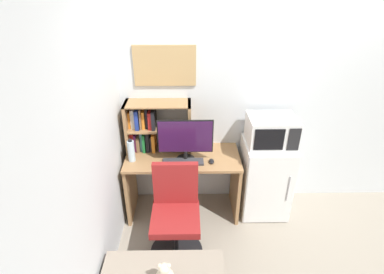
{
  "coord_description": "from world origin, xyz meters",
  "views": [
    {
      "loc": [
        -0.88,
        -3.04,
        2.47
      ],
      "look_at": [
        -0.84,
        -0.32,
        1.0
      ],
      "focal_mm": 28.1,
      "sensor_mm": 36.0,
      "label": 1
    }
  ],
  "objects_px": {
    "keyboard": "(183,162)",
    "mini_fridge": "(265,178)",
    "hutch_bookshelf": "(150,126)",
    "monitor": "(185,139)",
    "microwave": "(271,131)",
    "desk_chair": "(176,218)",
    "computer_mouse": "(212,161)",
    "water_bottle": "(131,151)",
    "wall_corkboard": "(165,66)"
  },
  "relations": [
    {
      "from": "keyboard",
      "to": "mini_fridge",
      "type": "height_order",
      "value": "mini_fridge"
    },
    {
      "from": "monitor",
      "to": "microwave",
      "type": "relative_size",
      "value": 1.16
    },
    {
      "from": "monitor",
      "to": "computer_mouse",
      "type": "bearing_deg",
      "value": -11.7
    },
    {
      "from": "computer_mouse",
      "to": "desk_chair",
      "type": "bearing_deg",
      "value": -129.2
    },
    {
      "from": "mini_fridge",
      "to": "desk_chair",
      "type": "distance_m",
      "value": 1.15
    },
    {
      "from": "hutch_bookshelf",
      "to": "computer_mouse",
      "type": "xyz_separation_m",
      "value": [
        0.65,
        -0.29,
        -0.26
      ]
    },
    {
      "from": "microwave",
      "to": "desk_chair",
      "type": "bearing_deg",
      "value": -149.11
    },
    {
      "from": "computer_mouse",
      "to": "mini_fridge",
      "type": "distance_m",
      "value": 0.72
    },
    {
      "from": "monitor",
      "to": "mini_fridge",
      "type": "height_order",
      "value": "monitor"
    },
    {
      "from": "keyboard",
      "to": "wall_corkboard",
      "type": "bearing_deg",
      "value": 113.91
    },
    {
      "from": "monitor",
      "to": "mini_fridge",
      "type": "xyz_separation_m",
      "value": [
        0.9,
        0.09,
        -0.56
      ]
    },
    {
      "from": "computer_mouse",
      "to": "water_bottle",
      "type": "xyz_separation_m",
      "value": [
        -0.83,
        0.05,
        0.1
      ]
    },
    {
      "from": "hutch_bookshelf",
      "to": "wall_corkboard",
      "type": "relative_size",
      "value": 1.1
    },
    {
      "from": "water_bottle",
      "to": "desk_chair",
      "type": "height_order",
      "value": "water_bottle"
    },
    {
      "from": "monitor",
      "to": "microwave",
      "type": "distance_m",
      "value": 0.9
    },
    {
      "from": "keyboard",
      "to": "monitor",
      "type": "bearing_deg",
      "value": 65.52
    },
    {
      "from": "mini_fridge",
      "to": "wall_corkboard",
      "type": "bearing_deg",
      "value": 166.61
    },
    {
      "from": "computer_mouse",
      "to": "wall_corkboard",
      "type": "distance_m",
      "value": 1.09
    },
    {
      "from": "hutch_bookshelf",
      "to": "wall_corkboard",
      "type": "distance_m",
      "value": 0.66
    },
    {
      "from": "monitor",
      "to": "wall_corkboard",
      "type": "height_order",
      "value": "wall_corkboard"
    },
    {
      "from": "keyboard",
      "to": "mini_fridge",
      "type": "bearing_deg",
      "value": 8.75
    },
    {
      "from": "monitor",
      "to": "computer_mouse",
      "type": "xyz_separation_m",
      "value": [
        0.27,
        -0.06,
        -0.24
      ]
    },
    {
      "from": "monitor",
      "to": "water_bottle",
      "type": "bearing_deg",
      "value": -179.32
    },
    {
      "from": "computer_mouse",
      "to": "water_bottle",
      "type": "relative_size",
      "value": 0.38
    },
    {
      "from": "hutch_bookshelf",
      "to": "computer_mouse",
      "type": "distance_m",
      "value": 0.76
    },
    {
      "from": "hutch_bookshelf",
      "to": "keyboard",
      "type": "distance_m",
      "value": 0.54
    },
    {
      "from": "mini_fridge",
      "to": "hutch_bookshelf",
      "type": "bearing_deg",
      "value": 173.3
    },
    {
      "from": "microwave",
      "to": "monitor",
      "type": "bearing_deg",
      "value": -174.32
    },
    {
      "from": "monitor",
      "to": "computer_mouse",
      "type": "distance_m",
      "value": 0.37
    },
    {
      "from": "mini_fridge",
      "to": "keyboard",
      "type": "bearing_deg",
      "value": -171.25
    },
    {
      "from": "wall_corkboard",
      "to": "keyboard",
      "type": "bearing_deg",
      "value": -66.09
    },
    {
      "from": "hutch_bookshelf",
      "to": "mini_fridge",
      "type": "bearing_deg",
      "value": -6.7
    },
    {
      "from": "desk_chair",
      "to": "microwave",
      "type": "bearing_deg",
      "value": 30.89
    },
    {
      "from": "hutch_bookshelf",
      "to": "monitor",
      "type": "bearing_deg",
      "value": -31.55
    },
    {
      "from": "keyboard",
      "to": "wall_corkboard",
      "type": "distance_m",
      "value": 1.0
    },
    {
      "from": "hutch_bookshelf",
      "to": "keyboard",
      "type": "height_order",
      "value": "hutch_bookshelf"
    },
    {
      "from": "computer_mouse",
      "to": "wall_corkboard",
      "type": "xyz_separation_m",
      "value": [
        -0.47,
        0.4,
        0.89
      ]
    },
    {
      "from": "hutch_bookshelf",
      "to": "desk_chair",
      "type": "xyz_separation_m",
      "value": [
        0.29,
        -0.74,
        -0.62
      ]
    },
    {
      "from": "monitor",
      "to": "water_bottle",
      "type": "distance_m",
      "value": 0.58
    },
    {
      "from": "computer_mouse",
      "to": "microwave",
      "type": "bearing_deg",
      "value": 13.06
    },
    {
      "from": "keyboard",
      "to": "mini_fridge",
      "type": "xyz_separation_m",
      "value": [
        0.92,
        0.14,
        -0.31
      ]
    },
    {
      "from": "computer_mouse",
      "to": "microwave",
      "type": "height_order",
      "value": "microwave"
    },
    {
      "from": "microwave",
      "to": "hutch_bookshelf",
      "type": "bearing_deg",
      "value": 173.44
    },
    {
      "from": "keyboard",
      "to": "wall_corkboard",
      "type": "relative_size",
      "value": 0.67
    },
    {
      "from": "computer_mouse",
      "to": "microwave",
      "type": "relative_size",
      "value": 0.19
    },
    {
      "from": "mini_fridge",
      "to": "microwave",
      "type": "height_order",
      "value": "microwave"
    },
    {
      "from": "keyboard",
      "to": "wall_corkboard",
      "type": "xyz_separation_m",
      "value": [
        -0.18,
        0.4,
        0.9
      ]
    },
    {
      "from": "monitor",
      "to": "water_bottle",
      "type": "height_order",
      "value": "monitor"
    },
    {
      "from": "monitor",
      "to": "microwave",
      "type": "height_order",
      "value": "monitor"
    },
    {
      "from": "hutch_bookshelf",
      "to": "monitor",
      "type": "xyz_separation_m",
      "value": [
        0.38,
        -0.24,
        -0.02
      ]
    }
  ]
}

